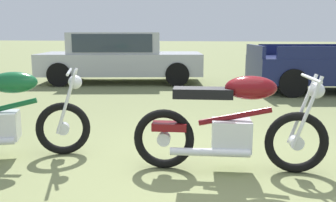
{
  "coord_description": "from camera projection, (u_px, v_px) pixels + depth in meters",
  "views": [
    {
      "loc": [
        0.14,
        -3.52,
        1.42
      ],
      "look_at": [
        -0.66,
        0.94,
        0.58
      ],
      "focal_mm": 39.36,
      "sensor_mm": 36.0,
      "label": 1
    }
  ],
  "objects": [
    {
      "name": "ground_plane",
      "position": [
        216.0,
        177.0,
        3.69
      ],
      "size": [
        120.0,
        120.0,
        0.0
      ],
      "primitive_type": "plane",
      "color": "olive"
    },
    {
      "name": "motorcycle_green",
      "position": [
        0.0,
        116.0,
        4.16
      ],
      "size": [
        1.94,
        1.02,
        1.02
      ],
      "rotation": [
        0.0,
        0.0,
        0.37
      ],
      "color": "black",
      "rests_on": "ground"
    },
    {
      "name": "motorcycle_maroon",
      "position": [
        232.0,
        124.0,
        3.77
      ],
      "size": [
        2.0,
        0.64,
        1.02
      ],
      "rotation": [
        0.0,
        0.0,
        0.08
      ],
      "color": "black",
      "rests_on": "ground"
    },
    {
      "name": "car_silver",
      "position": [
        119.0,
        55.0,
        10.61
      ],
      "size": [
        4.82,
        2.67,
        1.43
      ],
      "rotation": [
        0.0,
        0.0,
        0.19
      ],
      "color": "#B2B5BA",
      "rests_on": "ground"
    }
  ]
}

